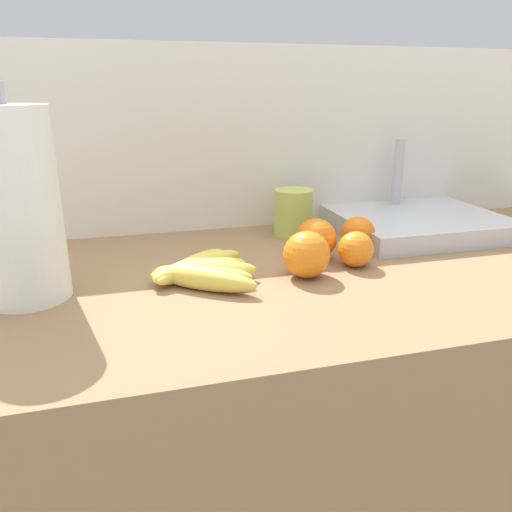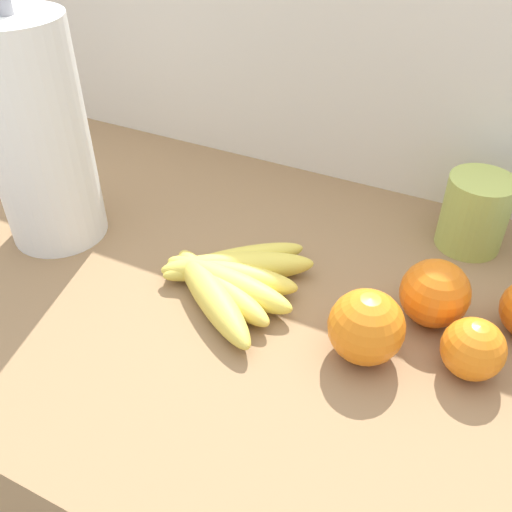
{
  "view_description": "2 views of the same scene",
  "coord_description": "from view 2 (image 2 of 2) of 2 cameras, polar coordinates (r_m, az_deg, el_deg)",
  "views": [
    {
      "loc": [
        -0.13,
        -0.79,
        1.21
      ],
      "look_at": [
        0.08,
        -0.01,
        0.93
      ],
      "focal_mm": 34.47,
      "sensor_mm": 36.0,
      "label": 1
    },
    {
      "loc": [
        0.26,
        -0.46,
        1.36
      ],
      "look_at": [
        0.04,
        -0.03,
        0.98
      ],
      "focal_mm": 39.62,
      "sensor_mm": 36.0,
      "label": 2
    }
  ],
  "objects": [
    {
      "name": "counter",
      "position": [
        1.06,
        -1.24,
        -21.82
      ],
      "size": [
        1.91,
        0.63,
        0.89
      ],
      "primitive_type": "cube",
      "color": "olive",
      "rests_on": "ground"
    },
    {
      "name": "wall_back",
      "position": [
        1.11,
        6.92,
        -2.08
      ],
      "size": [
        2.31,
        0.06,
        1.3
      ],
      "primitive_type": "cube",
      "color": "silver",
      "rests_on": "ground"
    },
    {
      "name": "banana_bunch",
      "position": [
        0.7,
        -2.94,
        -2.32
      ],
      "size": [
        0.19,
        0.22,
        0.04
      ],
      "color": "#DFC64C",
      "rests_on": "counter"
    },
    {
      "name": "orange_front",
      "position": [
        0.63,
        21.06,
        -8.76
      ],
      "size": [
        0.07,
        0.07,
        0.07
      ],
      "primitive_type": "sphere",
      "color": "orange",
      "rests_on": "counter"
    },
    {
      "name": "orange_center",
      "position": [
        0.68,
        17.6,
        -3.6
      ],
      "size": [
        0.08,
        0.08,
        0.08
      ],
      "primitive_type": "sphere",
      "color": "orange",
      "rests_on": "counter"
    },
    {
      "name": "orange_back_right",
      "position": [
        0.62,
        11.06,
        -7.05
      ],
      "size": [
        0.08,
        0.08,
        0.08
      ],
      "primitive_type": "sphere",
      "color": "orange",
      "rests_on": "counter"
    },
    {
      "name": "paper_towel_roll",
      "position": [
        0.78,
        -21.21,
        11.2
      ],
      "size": [
        0.13,
        0.13,
        0.33
      ],
      "color": "white",
      "rests_on": "counter"
    },
    {
      "name": "mug",
      "position": [
        0.81,
        21.22,
        4.07
      ],
      "size": [
        0.09,
        0.09,
        0.1
      ],
      "primitive_type": "cylinder",
      "color": "#AFBF56",
      "rests_on": "counter"
    }
  ]
}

